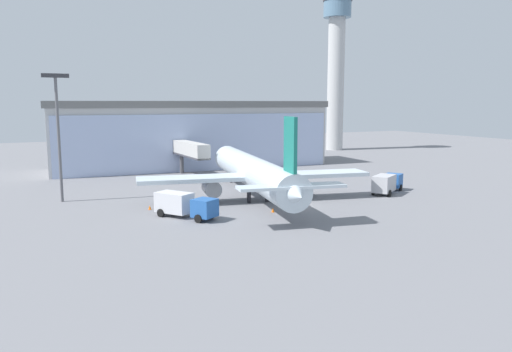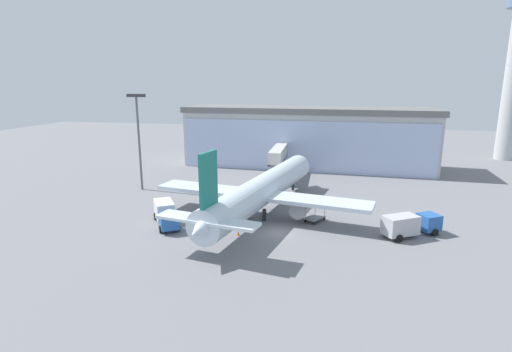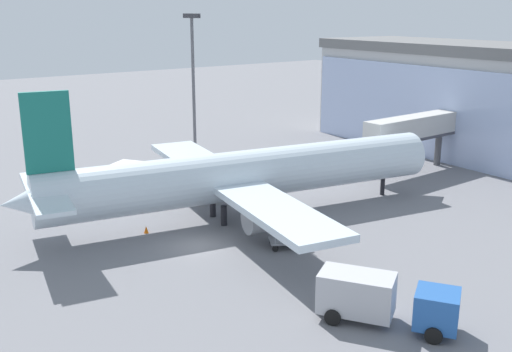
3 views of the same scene
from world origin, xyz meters
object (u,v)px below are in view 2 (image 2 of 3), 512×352
at_px(apron_light_mast, 139,133).
at_px(safety_cone_wingtip, 167,208).
at_px(baggage_cart, 315,218).
at_px(jet_bridge, 279,155).
at_px(airplane, 262,190).
at_px(catering_truck, 166,213).
at_px(safety_cone_nose, 238,233).
at_px(fuel_truck, 410,224).

relative_size(apron_light_mast, safety_cone_wingtip, 29.01).
bearing_deg(baggage_cart, jet_bridge, -130.69).
bearing_deg(apron_light_mast, baggage_cart, -18.84).
bearing_deg(airplane, catering_truck, 128.96).
xyz_separation_m(airplane, safety_cone_nose, (-1.34, -7.93, -3.22)).
bearing_deg(baggage_cart, catering_truck, -45.35).
height_order(jet_bridge, safety_cone_wingtip, jet_bridge).
relative_size(apron_light_mast, catering_truck, 2.18).
bearing_deg(airplane, safety_cone_wingtip, 102.59).
distance_m(apron_light_mast, fuel_truck, 43.89).
bearing_deg(fuel_truck, apron_light_mast, 129.98).
xyz_separation_m(airplane, baggage_cart, (7.28, -1.02, -2.99)).
bearing_deg(baggage_cart, apron_light_mast, -79.32).
distance_m(airplane, catering_truck, 13.01).
xyz_separation_m(airplane, fuel_truck, (18.52, -3.97, -2.03)).
xyz_separation_m(safety_cone_nose, safety_cone_wingtip, (-12.37, 7.51, 0.00)).
xyz_separation_m(apron_light_mast, safety_cone_wingtip, (8.84, -9.58, -9.38)).
relative_size(apron_light_mast, safety_cone_nose, 29.01).
distance_m(fuel_truck, safety_cone_nose, 20.29).
xyz_separation_m(baggage_cart, safety_cone_nose, (-8.62, -6.91, -0.23)).
distance_m(jet_bridge, safety_cone_wingtip, 26.39).
bearing_deg(apron_light_mast, safety_cone_nose, -38.86).
bearing_deg(safety_cone_wingtip, airplane, 1.74).
xyz_separation_m(apron_light_mast, baggage_cart, (29.83, -10.18, -9.16)).
relative_size(catering_truck, baggage_cart, 2.27).
xyz_separation_m(apron_light_mast, catering_truck, (11.22, -15.21, -8.19)).
height_order(jet_bridge, apron_light_mast, apron_light_mast).
bearing_deg(safety_cone_wingtip, catering_truck, -67.08).
bearing_deg(fuel_truck, airplane, 135.60).
bearing_deg(jet_bridge, safety_cone_nose, 178.24).
height_order(catering_truck, safety_cone_nose, catering_truck).
height_order(jet_bridge, baggage_cart, jet_bridge).
distance_m(safety_cone_nose, safety_cone_wingtip, 14.47).
xyz_separation_m(fuel_truck, safety_cone_wingtip, (-32.23, 3.55, -1.19)).
bearing_deg(catering_truck, safety_cone_wingtip, 170.16).
bearing_deg(safety_cone_nose, airplane, 80.40).
relative_size(airplane, safety_cone_wingtip, 66.62).
xyz_separation_m(baggage_cart, safety_cone_wingtip, (-21.00, 0.60, -0.23)).
xyz_separation_m(jet_bridge, fuel_truck, (19.67, -26.38, -3.01)).
height_order(catering_truck, safety_cone_wingtip, catering_truck).
bearing_deg(fuel_truck, catering_truck, 151.70).
relative_size(jet_bridge, fuel_truck, 1.72).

